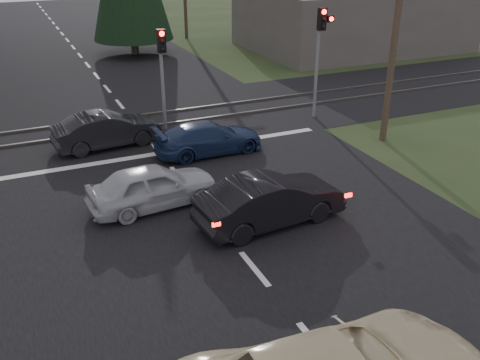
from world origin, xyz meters
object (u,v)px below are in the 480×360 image
dark_hatchback (270,201)px  silver_car (153,186)px  utility_pole_near (397,17)px  traffic_signal_center (162,62)px  traffic_signal_right (321,42)px  dark_car_far (107,130)px  blue_sedan (209,138)px

dark_hatchback → silver_car: dark_hatchback is taller
utility_pole_near → traffic_signal_center: bearing=148.0°
traffic_signal_right → dark_hatchback: bearing=-129.1°
traffic_signal_center → dark_hatchback: traffic_signal_center is taller
silver_car → dark_car_far: dark_car_far is taller
traffic_signal_right → blue_sedan: (-5.85, -1.94, -2.73)m
traffic_signal_right → blue_sedan: bearing=-161.6°
dark_car_far → blue_sedan: bearing=-129.4°
silver_car → traffic_signal_center: bearing=-25.3°
dark_car_far → utility_pole_near: bearing=-116.1°
utility_pole_near → dark_car_far: (-10.09, 3.71, -4.06)m
traffic_signal_right → traffic_signal_center: 6.68m
utility_pole_near → dark_hatchback: bearing=-150.0°
traffic_signal_center → dark_hatchback: bearing=-87.5°
traffic_signal_center → silver_car: traffic_signal_center is taller
utility_pole_near → dark_car_far: 11.49m
dark_hatchback → dark_car_far: size_ratio=1.06×
blue_sedan → dark_car_far: dark_car_far is taller
dark_car_far → dark_hatchback: bearing=-165.1°
traffic_signal_center → utility_pole_near: size_ratio=0.46×
traffic_signal_right → dark_car_far: (-9.14, 0.23, -2.65)m
traffic_signal_right → silver_car: size_ratio=1.21×
utility_pole_near → blue_sedan: utility_pole_near is taller
blue_sedan → dark_car_far: (-3.29, 2.18, 0.08)m
traffic_signal_right → dark_car_far: size_ratio=1.16×
traffic_signal_right → utility_pole_near: (0.95, -3.47, 1.41)m
traffic_signal_center → utility_pole_near: (7.50, -4.68, 1.92)m
traffic_signal_right → blue_sedan: traffic_signal_right is taller
silver_car → blue_sedan: bearing=-47.9°
silver_car → blue_sedan: silver_car is taller
utility_pole_near → silver_car: bearing=-169.8°
traffic_signal_center → dark_car_far: (-2.59, -0.97, -2.14)m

